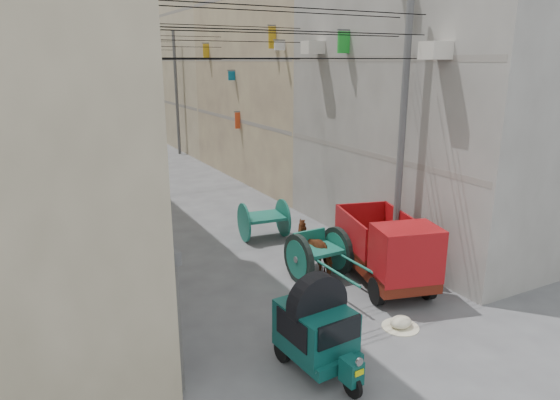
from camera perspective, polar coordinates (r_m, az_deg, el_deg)
building_row_right at (r=41.51m, az=-8.42°, el=15.93°), size 8.00×62.00×14.00m
end_cap_building at (r=71.16m, az=-23.88°, el=14.66°), size 22.00×10.00×13.00m
shutters_left at (r=16.12m, az=-18.87°, el=-2.01°), size 0.18×14.40×2.88m
signboards at (r=27.39m, az=-15.14°, el=9.43°), size 8.22×40.52×5.67m
ac_units at (r=15.98m, az=10.53°, el=20.01°), size 0.70×6.55×3.35m
utility_poles at (r=22.84m, az=-12.48°, el=9.89°), size 7.40×22.20×8.00m
overhead_cables at (r=20.26m, az=-10.84°, el=17.14°), size 7.40×22.52×1.12m
auto_rickshaw at (r=10.49m, az=4.24°, el=-14.23°), size 1.40×2.29×1.58m
tonga_cart at (r=14.56m, az=4.43°, el=-6.16°), size 1.57×3.21×1.44m
mini_truck at (r=14.11m, az=12.56°, el=-6.15°), size 2.56×4.01×2.09m
second_cart at (r=17.71m, az=-1.87°, el=-2.18°), size 1.68×1.53×1.37m
feed_sack at (r=12.57m, az=13.62°, el=-13.41°), size 0.55×0.44×0.28m
horse at (r=15.03m, az=4.02°, el=-5.55°), size 1.15×1.85×1.45m
distant_car_white at (r=24.83m, az=-16.93°, el=2.14°), size 1.52×3.75×1.27m
distant_car_grey at (r=41.05m, az=-15.81°, el=7.31°), size 1.98×3.84×1.21m
distant_car_green at (r=43.29m, az=-21.07°, el=7.21°), size 2.41×4.15×1.13m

